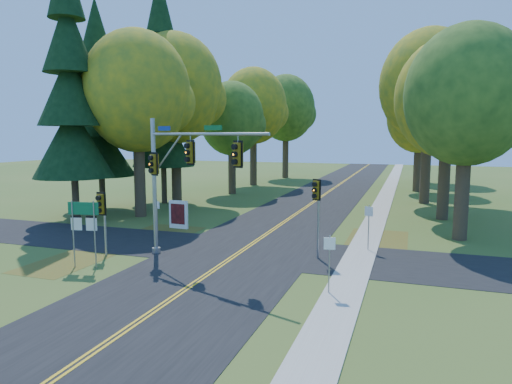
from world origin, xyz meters
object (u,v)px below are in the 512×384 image
(traffic_mast, at_px, (178,169))
(route_sign_cluster, at_px, (84,221))
(info_kiosk, at_px, (179,215))
(east_signal_pole, at_px, (317,199))

(traffic_mast, xyz_separation_m, route_sign_cluster, (-3.58, -2.69, -2.32))
(info_kiosk, bearing_deg, route_sign_cluster, -85.02)
(traffic_mast, relative_size, info_kiosk, 3.91)
(traffic_mast, height_order, info_kiosk, traffic_mast)
(east_signal_pole, height_order, route_sign_cluster, east_signal_pole)
(info_kiosk, bearing_deg, east_signal_pole, -20.28)
(east_signal_pole, xyz_separation_m, route_sign_cluster, (-10.12, -5.01, -0.83))
(east_signal_pole, xyz_separation_m, info_kiosk, (-10.33, 4.60, -2.17))
(traffic_mast, bearing_deg, east_signal_pole, 40.40)
(traffic_mast, relative_size, east_signal_pole, 1.80)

